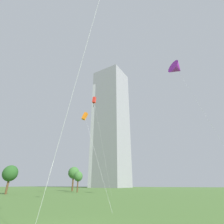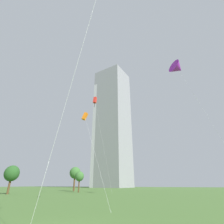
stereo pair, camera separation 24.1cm
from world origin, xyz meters
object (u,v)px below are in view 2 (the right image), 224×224
Objects in this scene: kite_flying_0 at (85,117)px; distant_highrise_1 at (112,124)px; park_tree_2 at (80,177)px; distant_highrise_0 at (109,133)px; kite_flying_2 at (177,68)px; kite_flying_1 at (95,100)px; park_tree_1 at (12,173)px; park_tree_0 at (75,173)px.

distant_highrise_1 is at bearing 108.88° from kite_flying_0.
park_tree_2 is 81.71m from distant_highrise_0.
kite_flying_0 is 20.88m from kite_flying_2.
distant_highrise_1 reaches higher than kite_flying_2.
kite_flying_0 is 0.13× the size of distant_highrise_1.
kite_flying_1 reaches higher than park_tree_1.
kite_flying_0 is 17.36m from kite_flying_1.
park_tree_2 is (5.50, -6.34, -1.31)m from park_tree_0.
distant_highrise_1 reaches higher than distant_highrise_0.
park_tree_2 is (-7.50, 7.85, -16.20)m from kite_flying_1.
kite_flying_2 is at bearing 3.53° from park_tree_1.
distant_highrise_0 reaches higher than kite_flying_1.
park_tree_0 is 0.09× the size of distant_highrise_0.
distant_highrise_0 is at bearing 110.26° from kite_flying_0.
park_tree_1 is at bearing -164.76° from kite_flying_1.
distant_highrise_0 is (-34.25, 92.77, 26.49)m from kite_flying_0.
kite_flying_1 is at bearing -46.32° from park_tree_2.
kite_flying_2 is (12.98, 10.93, 12.16)m from kite_flying_0.
kite_flying_2 is (18.55, -2.24, 2.34)m from kite_flying_1.
park_tree_0 is at bearing -68.07° from distant_highrise_1.
distant_highrise_1 is at bearing 100.83° from park_tree_0.
kite_flying_0 reaches higher than park_tree_0.
park_tree_0 is (-13.00, 14.19, -14.89)m from kite_flying_1.
kite_flying_2 is 0.28× the size of distant_highrise_1.
distant_highrise_0 is (-28.68, 79.60, 16.66)m from kite_flying_1.
kite_flying_1 is 23.06m from park_tree_1.
park_tree_0 is at bearing 130.95° from park_tree_2.
kite_flying_0 reaches higher than park_tree_1.
park_tree_1 is at bearing 157.89° from kite_flying_0.
park_tree_2 is (-26.05, 10.09, -18.53)m from kite_flying_2.
kite_flying_2 is 95.57m from distant_highrise_0.
park_tree_1 is 0.06× the size of distant_highrise_1.
distant_highrise_0 is at bearing 106.45° from park_tree_2.
kite_flying_1 is at bearing 112.94° from kite_flying_0.
distant_highrise_1 is (-43.24, 77.54, 19.97)m from kite_flying_2.
kite_flying_2 reaches higher than park_tree_2.
park_tree_2 is at bearing -77.56° from distant_highrise_0.
kite_flying_0 is 1.95× the size of park_tree_1.
park_tree_1 is at bearing -72.72° from distant_highrise_1.
kite_flying_1 is at bearing -47.51° from park_tree_0.
park_tree_1 is 88.81m from distant_highrise_1.
kite_flying_1 is at bearing 15.24° from park_tree_1.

